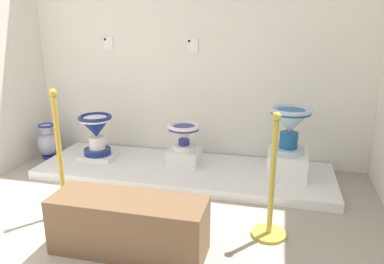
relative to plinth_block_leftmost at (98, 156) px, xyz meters
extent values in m
cube|color=white|center=(0.99, 0.50, 1.42)|extent=(3.95, 0.06, 3.06)
cube|color=white|center=(0.99, -0.03, -0.07)|extent=(3.02, 0.96, 0.09)
cube|color=white|center=(0.00, 0.00, 0.00)|extent=(0.38, 0.30, 0.05)
cylinder|color=navy|center=(0.00, 0.00, 0.06)|extent=(0.29, 0.29, 0.06)
cylinder|color=white|center=(0.00, 0.00, 0.16)|extent=(0.18, 0.18, 0.14)
cone|color=navy|center=(0.00, 0.00, 0.34)|extent=(0.35, 0.35, 0.22)
cylinder|color=white|center=(0.00, 0.00, 0.42)|extent=(0.34, 0.34, 0.03)
torus|color=navy|center=(0.00, 0.00, 0.44)|extent=(0.36, 0.36, 0.04)
cylinder|color=white|center=(0.00, 0.00, 0.44)|extent=(0.24, 0.24, 0.01)
cube|color=white|center=(0.97, 0.06, 0.06)|extent=(0.32, 0.30, 0.16)
cylinder|color=white|center=(0.97, 0.06, 0.16)|extent=(0.24, 0.24, 0.05)
cylinder|color=navy|center=(0.97, 0.06, 0.22)|extent=(0.12, 0.12, 0.06)
cone|color=white|center=(0.97, 0.06, 0.32)|extent=(0.33, 0.33, 0.14)
cylinder|color=navy|center=(0.97, 0.06, 0.37)|extent=(0.32, 0.32, 0.03)
torus|color=white|center=(0.97, 0.06, 0.39)|extent=(0.34, 0.34, 0.04)
cylinder|color=navy|center=(0.97, 0.06, 0.39)|extent=(0.23, 0.23, 0.01)
cube|color=white|center=(2.03, -0.02, 0.10)|extent=(0.37, 0.39, 0.24)
cylinder|color=silver|center=(2.03, -0.02, 0.25)|extent=(0.30, 0.30, 0.05)
cylinder|color=#18528E|center=(2.03, -0.02, 0.35)|extent=(0.17, 0.17, 0.15)
cone|color=silver|center=(2.03, -0.02, 0.53)|extent=(0.38, 0.38, 0.22)
cylinder|color=#18528E|center=(2.03, -0.02, 0.62)|extent=(0.37, 0.37, 0.03)
torus|color=silver|center=(2.03, -0.02, 0.64)|extent=(0.39, 0.39, 0.04)
cylinder|color=#18528E|center=(2.03, -0.02, 0.64)|extent=(0.26, 0.26, 0.01)
cube|color=white|center=(-0.02, 0.46, 1.19)|extent=(0.11, 0.01, 0.15)
cube|color=slate|center=(-0.05, 0.46, 1.24)|extent=(0.02, 0.01, 0.02)
cube|color=white|center=(0.97, 0.46, 1.19)|extent=(0.12, 0.01, 0.15)
cube|color=slate|center=(0.93, 0.46, 1.23)|extent=(0.02, 0.01, 0.02)
cylinder|color=navy|center=(-0.68, 0.10, -0.10)|extent=(0.17, 0.17, 0.03)
ellipsoid|color=#AFB3CF|center=(-0.68, 0.10, 0.05)|extent=(0.24, 0.24, 0.27)
cylinder|color=#AFB3CF|center=(-0.68, 0.10, 0.24)|extent=(0.14, 0.14, 0.09)
torus|color=navy|center=(-0.68, 0.10, 0.28)|extent=(0.18, 0.18, 0.02)
cylinder|color=gold|center=(0.24, -1.05, -0.10)|extent=(0.26, 0.26, 0.02)
cylinder|color=gold|center=(0.24, -1.05, 0.40)|extent=(0.04, 0.04, 0.97)
sphere|color=gold|center=(0.24, -1.05, 0.92)|extent=(0.06, 0.06, 0.06)
cylinder|color=gold|center=(1.91, -0.98, -0.10)|extent=(0.26, 0.26, 0.02)
cylinder|color=gold|center=(1.91, -0.98, 0.35)|extent=(0.04, 0.04, 0.87)
sphere|color=gold|center=(1.91, -0.98, 0.81)|extent=(0.06, 0.06, 0.06)
cube|color=brown|center=(0.97, -1.41, 0.09)|extent=(1.07, 0.36, 0.40)
camera|label=1|loc=(1.92, -3.51, 1.45)|focal=34.80mm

